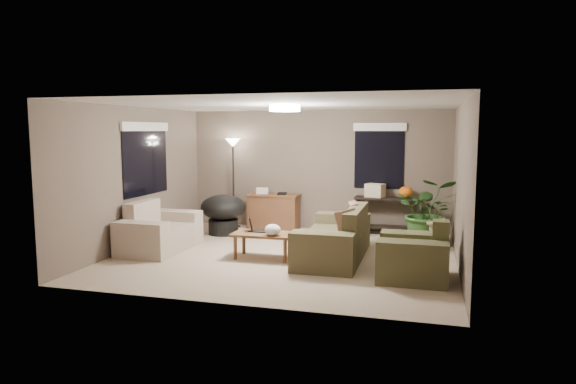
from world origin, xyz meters
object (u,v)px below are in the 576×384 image
(papasan_chair, at_px, (223,211))
(coffee_table, at_px, (264,237))
(armchair, at_px, (414,258))
(houseplant, at_px, (428,219))
(main_sofa, at_px, (336,240))
(floor_lamp, at_px, (233,153))
(desk, at_px, (274,211))
(console_table, at_px, (387,213))
(cat_scratching_post, at_px, (433,239))
(loveseat, at_px, (159,233))

(papasan_chair, bearing_deg, coffee_table, -49.91)
(armchair, distance_m, houseplant, 2.30)
(armchair, bearing_deg, main_sofa, 145.43)
(coffee_table, distance_m, floor_lamp, 3.13)
(desk, xyz_separation_m, console_table, (2.37, 0.07, 0.06))
(coffee_table, relative_size, cat_scratching_post, 2.00)
(papasan_chair, distance_m, floor_lamp, 1.39)
(desk, bearing_deg, houseplant, -12.60)
(loveseat, relative_size, cat_scratching_post, 3.20)
(coffee_table, height_order, console_table, console_table)
(main_sofa, relative_size, desk, 2.00)
(cat_scratching_post, bearing_deg, papasan_chair, 174.59)
(desk, distance_m, houseplant, 3.24)
(armchair, xyz_separation_m, coffee_table, (-2.40, 0.55, 0.06))
(floor_lamp, bearing_deg, cat_scratching_post, -15.99)
(main_sofa, distance_m, cat_scratching_post, 1.80)
(main_sofa, height_order, armchair, same)
(cat_scratching_post, bearing_deg, coffee_table, -154.50)
(loveseat, distance_m, papasan_chair, 1.67)
(loveseat, height_order, desk, loveseat)
(main_sofa, relative_size, console_table, 1.69)
(main_sofa, relative_size, houseplant, 1.78)
(console_table, bearing_deg, desk, -178.35)
(loveseat, xyz_separation_m, desk, (1.40, 2.35, 0.08))
(papasan_chair, bearing_deg, main_sofa, -27.80)
(armchair, relative_size, floor_lamp, 0.52)
(desk, relative_size, houseplant, 0.89)
(coffee_table, height_order, houseplant, houseplant)
(papasan_chair, xyz_separation_m, floor_lamp, (-0.09, 0.81, 1.13))
(console_table, bearing_deg, cat_scratching_post, -54.61)
(armchair, relative_size, houseplant, 0.81)
(coffee_table, distance_m, desk, 2.51)
(armchair, bearing_deg, floor_lamp, 142.23)
(floor_lamp, bearing_deg, houseplant, -10.13)
(desk, bearing_deg, armchair, -45.15)
(armchair, xyz_separation_m, cat_scratching_post, (0.27, 1.82, -0.08))
(loveseat, height_order, floor_lamp, floor_lamp)
(loveseat, xyz_separation_m, armchair, (4.37, -0.64, 0.00))
(armchair, xyz_separation_m, console_table, (-0.61, 3.06, 0.14))
(loveseat, relative_size, houseplant, 1.30)
(armchair, relative_size, console_table, 0.77)
(main_sofa, xyz_separation_m, floor_lamp, (-2.63, 2.14, 1.30))
(armchair, bearing_deg, houseplant, 85.53)
(desk, bearing_deg, floor_lamp, 178.65)
(desk, distance_m, console_table, 2.37)
(houseplant, bearing_deg, main_sofa, -135.46)
(cat_scratching_post, bearing_deg, armchair, -98.36)
(coffee_table, xyz_separation_m, cat_scratching_post, (2.67, 1.27, -0.14))
(desk, height_order, houseplant, houseplant)
(loveseat, bearing_deg, armchair, -8.36)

